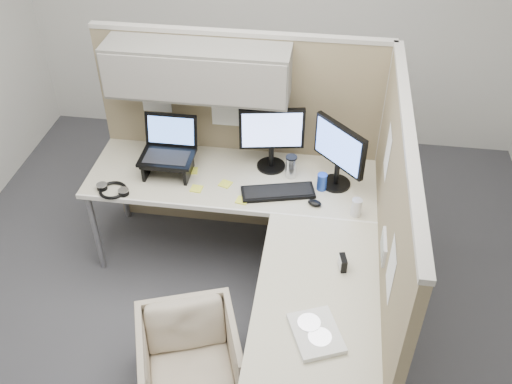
# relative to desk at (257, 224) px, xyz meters

# --- Properties ---
(ground) EXTENTS (4.50, 4.50, 0.00)m
(ground) POSITION_rel_desk_xyz_m (-0.12, -0.13, -0.69)
(ground) COLOR #3A3A40
(ground) RESTS_ON ground
(partition_back) EXTENTS (2.00, 0.36, 1.63)m
(partition_back) POSITION_rel_desk_xyz_m (-0.34, 0.70, 0.41)
(partition_back) COLOR #8C7B5B
(partition_back) RESTS_ON ground
(partition_right) EXTENTS (0.07, 2.03, 1.63)m
(partition_right) POSITION_rel_desk_xyz_m (0.78, -0.19, 0.13)
(partition_right) COLOR #8C7B5B
(partition_right) RESTS_ON ground
(desk) EXTENTS (2.00, 1.98, 0.73)m
(desk) POSITION_rel_desk_xyz_m (0.00, 0.00, 0.00)
(desk) COLOR beige
(desk) RESTS_ON ground
(office_chair) EXTENTS (0.71, 0.69, 0.58)m
(office_chair) POSITION_rel_desk_xyz_m (-0.29, -0.75, -0.40)
(office_chair) COLOR #BFB497
(office_chair) RESTS_ON ground
(monitor_left) EXTENTS (0.44, 0.20, 0.47)m
(monitor_left) POSITION_rel_desk_xyz_m (0.02, 0.56, 0.32)
(monitor_left) COLOR black
(monitor_left) RESTS_ON desk
(monitor_right) EXTENTS (0.33, 0.34, 0.47)m
(monitor_right) POSITION_rel_desk_xyz_m (0.47, 0.43, 0.32)
(monitor_right) COLOR black
(monitor_right) RESTS_ON desk
(laptop_station) EXTENTS (0.36, 0.31, 0.38)m
(laptop_station) POSITION_rel_desk_xyz_m (-0.67, 0.42, 0.19)
(laptop_station) COLOR black
(laptop_station) RESTS_ON desk
(keyboard) EXTENTS (0.51, 0.28, 0.02)m
(keyboard) POSITION_rel_desk_xyz_m (0.10, 0.27, 0.05)
(keyboard) COLOR black
(keyboard) RESTS_ON desk
(mouse) EXTENTS (0.11, 0.09, 0.03)m
(mouse) POSITION_rel_desk_xyz_m (0.35, 0.19, 0.06)
(mouse) COLOR black
(mouse) RESTS_ON desk
(travel_mug) EXTENTS (0.08, 0.08, 0.17)m
(travel_mug) POSITION_rel_desk_xyz_m (0.17, 0.47, 0.13)
(travel_mug) COLOR silver
(travel_mug) RESTS_ON desk
(soda_can_green) EXTENTS (0.07, 0.07, 0.12)m
(soda_can_green) POSITION_rel_desk_xyz_m (0.61, 0.13, 0.10)
(soda_can_green) COLOR silver
(soda_can_green) RESTS_ON desk
(soda_can_silver) EXTENTS (0.07, 0.07, 0.12)m
(soda_can_silver) POSITION_rel_desk_xyz_m (0.38, 0.37, 0.10)
(soda_can_silver) COLOR #1E3FA5
(soda_can_silver) RESTS_ON desk
(sticky_note_d) EXTENTS (0.10, 0.10, 0.01)m
(sticky_note_d) POSITION_rel_desk_xyz_m (-0.26, 0.32, 0.05)
(sticky_note_d) COLOR yellow
(sticky_note_d) RESTS_ON desk
(sticky_note_b) EXTENTS (0.09, 0.09, 0.01)m
(sticky_note_b) POSITION_rel_desk_xyz_m (-0.12, 0.17, 0.05)
(sticky_note_b) COLOR yellow
(sticky_note_b) RESTS_ON desk
(sticky_note_a) EXTENTS (0.08, 0.08, 0.01)m
(sticky_note_a) POSITION_rel_desk_xyz_m (-0.45, 0.24, 0.05)
(sticky_note_a) COLOR yellow
(sticky_note_a) RESTS_ON desk
(sticky_note_c) EXTENTS (0.09, 0.09, 0.01)m
(sticky_note_c) POSITION_rel_desk_xyz_m (-0.52, 0.44, 0.05)
(sticky_note_c) COLOR yellow
(sticky_note_c) RESTS_ON desk
(headphones) EXTENTS (0.23, 0.22, 0.03)m
(headphones) POSITION_rel_desk_xyz_m (-0.99, 0.14, 0.06)
(headphones) COLOR black
(headphones) RESTS_ON desk
(paper_stack) EXTENTS (0.32, 0.36, 0.03)m
(paper_stack) POSITION_rel_desk_xyz_m (0.42, -0.83, 0.06)
(paper_stack) COLOR white
(paper_stack) RESTS_ON desk
(desk_clock) EXTENTS (0.05, 0.09, 0.09)m
(desk_clock) POSITION_rel_desk_xyz_m (0.54, -0.34, 0.09)
(desk_clock) COLOR black
(desk_clock) RESTS_ON desk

